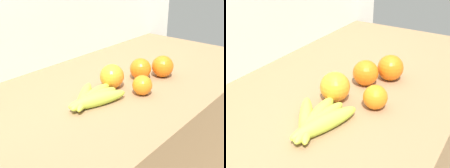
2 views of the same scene
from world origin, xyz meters
The scene contains 6 objects.
wall_back centered at (0.00, 0.35, 0.65)m, with size 1.82×0.06×1.30m, color silver.
banana_bunch centered at (-0.15, -0.04, 0.90)m, with size 0.21×0.17×0.04m.
orange_right centered at (0.00, -0.12, 0.91)m, with size 0.07×0.07×0.07m, color orange.
orange_back_left centered at (0.11, -0.04, 0.92)m, with size 0.08×0.08×0.08m, color orange.
orange_center centered at (0.18, -0.09, 0.92)m, with size 0.08×0.08×0.08m, color orange.
orange_front centered at (-0.02, -0.01, 0.92)m, with size 0.08×0.08×0.08m, color orange.
Camera 2 is at (-0.64, -0.40, 1.31)m, focal length 49.07 mm.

